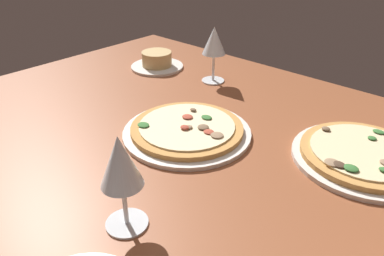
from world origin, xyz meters
TOP-DOWN VIEW (x-y plane):
  - dining_table at (0.00, 0.00)cm, footprint 150.00×110.00cm
  - pizza_main at (-4.83, 1.76)cm, footprint 30.20×30.20cm
  - pizza_side at (29.85, 18.94)cm, footprint 29.26×29.26cm
  - ramekin_on_saucer at (-43.21, 27.83)cm, footprint 17.70×17.70cm
  - wine_glass_far at (-21.38, 31.37)cm, footprint 7.11×7.11cm
  - wine_glass_near at (8.08, -26.70)cm, footprint 7.18×7.18cm

SIDE VIEW (x-z plane):
  - dining_table at x=0.00cm, z-range 0.00..4.00cm
  - pizza_main at x=-4.83cm, z-range 3.51..6.87cm
  - pizza_side at x=29.85cm, z-range 3.53..6.87cm
  - ramekin_on_saucer at x=-43.21cm, z-range 3.45..9.03cm
  - wine_glass_near at x=8.08cm, z-range 7.44..24.59cm
  - wine_glass_far at x=-21.38cm, z-range 7.77..24.89cm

